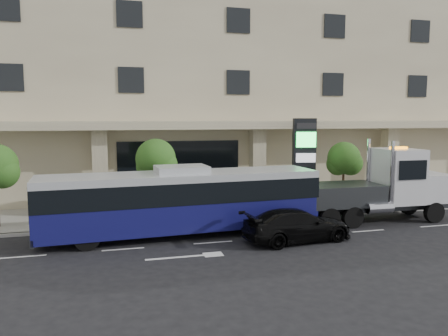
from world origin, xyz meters
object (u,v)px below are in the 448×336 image
at_px(tow_truck, 383,188).
at_px(black_sedan, 297,225).
at_px(city_bus, 182,200).
at_px(signage_pylon, 304,163).

distance_m(tow_truck, black_sedan, 6.78).
relative_size(city_bus, signage_pylon, 2.46).
height_order(tow_truck, signage_pylon, signage_pylon).
xyz_separation_m(tow_truck, black_sedan, (-6.20, -2.51, -1.09)).
xyz_separation_m(city_bus, signage_pylon, (8.15, 3.80, 1.22)).
bearing_deg(black_sedan, city_bus, 57.87).
bearing_deg(city_bus, signage_pylon, 21.71).
distance_m(city_bus, tow_truck, 11.15).
xyz_separation_m(city_bus, tow_truck, (11.15, 0.13, 0.12)).
height_order(city_bus, black_sedan, city_bus).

